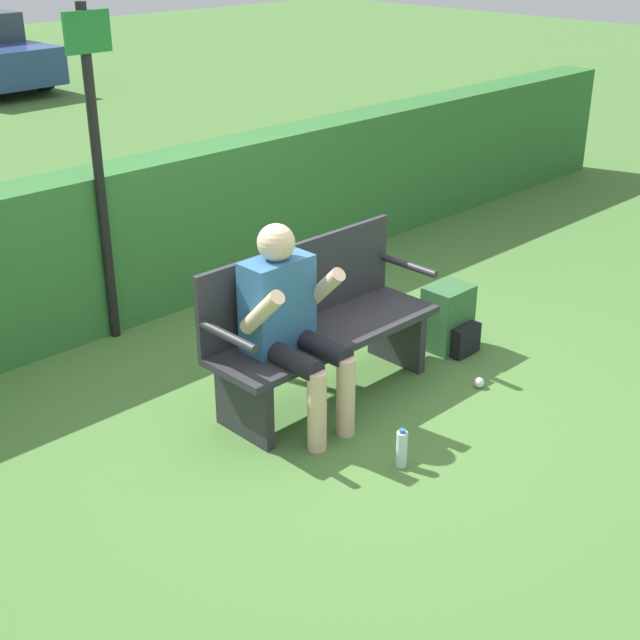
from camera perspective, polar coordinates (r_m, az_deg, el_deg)
ground_plane at (r=5.68m, az=0.38°, el=-4.87°), size 40.00×40.00×0.00m
hedge_back at (r=6.81m, az=-11.06°, el=5.22°), size 12.00×0.39×1.16m
park_bench at (r=5.51m, az=-0.15°, el=-0.34°), size 1.58×0.51×0.97m
person_seated at (r=5.12m, az=-1.97°, el=0.19°), size 0.56×0.61×1.22m
backpack at (r=6.25m, az=8.28°, el=0.03°), size 0.31×0.33×0.46m
water_bottle at (r=4.97m, az=5.25°, el=-8.20°), size 0.06×0.06×0.23m
signpost at (r=6.19m, az=-14.04°, el=9.89°), size 0.32×0.09×2.29m
litter_crumple at (r=5.85m, az=10.15°, el=-3.97°), size 0.07×0.07×0.07m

